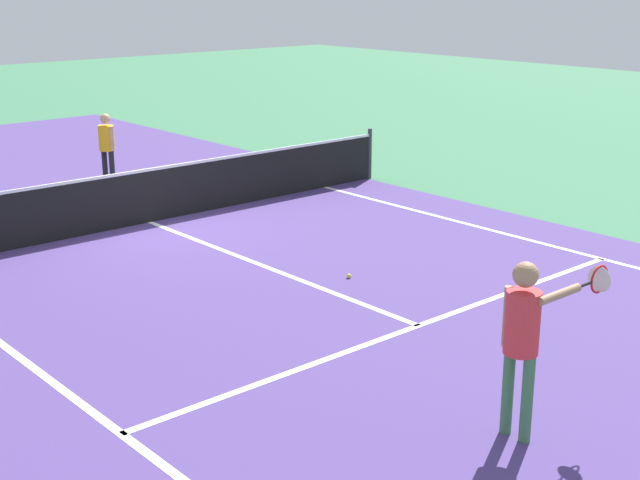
# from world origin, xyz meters

# --- Properties ---
(ground_plane) EXTENTS (60.00, 60.00, 0.00)m
(ground_plane) POSITION_xyz_m (0.00, 0.00, 0.00)
(ground_plane) COLOR #38724C
(court_surface_inbounds) EXTENTS (10.62, 24.40, 0.00)m
(court_surface_inbounds) POSITION_xyz_m (0.00, 0.00, 0.00)
(court_surface_inbounds) COLOR #4C387A
(court_surface_inbounds) RESTS_ON ground_plane
(line_sideline_left) EXTENTS (0.10, 11.89, 0.01)m
(line_sideline_left) POSITION_xyz_m (-4.11, -5.95, 0.00)
(line_sideline_left) COLOR white
(line_sideline_left) RESTS_ON ground_plane
(line_sideline_right) EXTENTS (0.10, 11.89, 0.01)m
(line_sideline_right) POSITION_xyz_m (4.11, -5.95, 0.00)
(line_sideline_right) COLOR white
(line_sideline_right) RESTS_ON ground_plane
(line_service_near) EXTENTS (8.22, 0.10, 0.01)m
(line_service_near) POSITION_xyz_m (0.00, -6.40, 0.00)
(line_service_near) COLOR white
(line_service_near) RESTS_ON ground_plane
(line_center_service) EXTENTS (0.10, 6.40, 0.01)m
(line_center_service) POSITION_xyz_m (0.00, -3.20, 0.00)
(line_center_service) COLOR white
(line_center_service) RESTS_ON ground_plane
(net) EXTENTS (10.84, 0.09, 1.07)m
(net) POSITION_xyz_m (0.00, 0.00, 0.49)
(net) COLOR #33383D
(net) RESTS_ON ground_plane
(player_near) EXTENTS (1.23, 0.51, 1.72)m
(player_near) POSITION_xyz_m (-1.32, -8.88, 1.08)
(player_near) COLOR #3F7247
(player_near) RESTS_ON ground_plane
(player_far) EXTENTS (0.32, 0.41, 1.49)m
(player_far) POSITION_xyz_m (0.86, 3.05, 0.90)
(player_far) COLOR black
(player_far) RESTS_ON ground_plane
(tennis_ball_mid_court) EXTENTS (0.07, 0.07, 0.07)m
(tennis_ball_mid_court) POSITION_xyz_m (0.59, -4.51, 0.03)
(tennis_ball_mid_court) COLOR #CCE033
(tennis_ball_mid_court) RESTS_ON ground_plane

